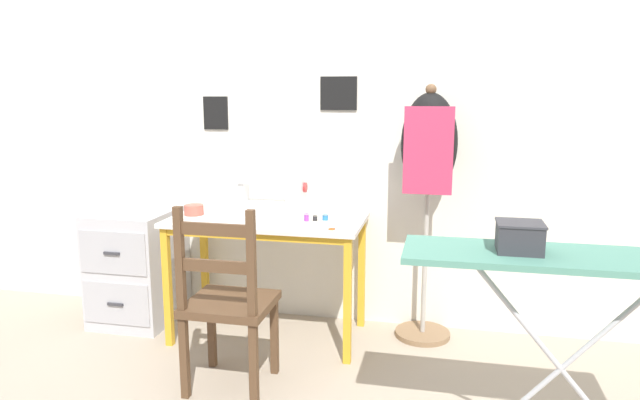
{
  "coord_description": "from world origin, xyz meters",
  "views": [
    {
      "loc": [
        0.98,
        -2.75,
        1.41
      ],
      "look_at": [
        0.31,
        0.26,
        0.83
      ],
      "focal_mm": 32.0,
      "sensor_mm": 36.0,
      "label": 1
    }
  ],
  "objects_px": {
    "filing_cabinet": "(138,266)",
    "dress_form": "(429,160)",
    "sewing_machine": "(275,194)",
    "ironing_board": "(569,268)",
    "wooden_chair": "(228,304)",
    "thread_spool_near_machine": "(306,218)",
    "thread_spool_far_edge": "(325,217)",
    "thread_spool_mid_table": "(315,218)",
    "storage_box": "(520,237)",
    "fabric_bowl": "(194,210)",
    "scissors": "(336,228)"
  },
  "relations": [
    {
      "from": "sewing_machine",
      "to": "scissors",
      "type": "relative_size",
      "value": 3.02
    },
    {
      "from": "filing_cabinet",
      "to": "dress_form",
      "type": "height_order",
      "value": "dress_form"
    },
    {
      "from": "thread_spool_mid_table",
      "to": "wooden_chair",
      "type": "distance_m",
      "value": 0.73
    },
    {
      "from": "fabric_bowl",
      "to": "wooden_chair",
      "type": "height_order",
      "value": "wooden_chair"
    },
    {
      "from": "scissors",
      "to": "thread_spool_far_edge",
      "type": "height_order",
      "value": "thread_spool_far_edge"
    },
    {
      "from": "thread_spool_mid_table",
      "to": "filing_cabinet",
      "type": "distance_m",
      "value": 1.22
    },
    {
      "from": "fabric_bowl",
      "to": "ironing_board",
      "type": "bearing_deg",
      "value": -26.33
    },
    {
      "from": "sewing_machine",
      "to": "thread_spool_far_edge",
      "type": "bearing_deg",
      "value": -12.73
    },
    {
      "from": "wooden_chair",
      "to": "ironing_board",
      "type": "bearing_deg",
      "value": -12.36
    },
    {
      "from": "thread_spool_mid_table",
      "to": "wooden_chair",
      "type": "height_order",
      "value": "wooden_chair"
    },
    {
      "from": "thread_spool_far_edge",
      "to": "storage_box",
      "type": "xyz_separation_m",
      "value": [
        0.91,
        -0.93,
        0.17
      ]
    },
    {
      "from": "fabric_bowl",
      "to": "scissors",
      "type": "distance_m",
      "value": 0.89
    },
    {
      "from": "thread_spool_far_edge",
      "to": "dress_form",
      "type": "xyz_separation_m",
      "value": [
        0.55,
        0.18,
        0.32
      ]
    },
    {
      "from": "sewing_machine",
      "to": "ironing_board",
      "type": "height_order",
      "value": "sewing_machine"
    },
    {
      "from": "fabric_bowl",
      "to": "storage_box",
      "type": "height_order",
      "value": "storage_box"
    },
    {
      "from": "fabric_bowl",
      "to": "thread_spool_far_edge",
      "type": "relative_size",
      "value": 2.84
    },
    {
      "from": "scissors",
      "to": "ironing_board",
      "type": "height_order",
      "value": "ironing_board"
    },
    {
      "from": "storage_box",
      "to": "sewing_machine",
      "type": "bearing_deg",
      "value": 140.6
    },
    {
      "from": "sewing_machine",
      "to": "fabric_bowl",
      "type": "distance_m",
      "value": 0.49
    },
    {
      "from": "fabric_bowl",
      "to": "dress_form",
      "type": "height_order",
      "value": "dress_form"
    },
    {
      "from": "thread_spool_mid_table",
      "to": "ironing_board",
      "type": "xyz_separation_m",
      "value": [
        1.14,
        -0.91,
        0.07
      ]
    },
    {
      "from": "scissors",
      "to": "dress_form",
      "type": "relative_size",
      "value": 0.09
    },
    {
      "from": "ironing_board",
      "to": "thread_spool_far_edge",
      "type": "bearing_deg",
      "value": 139.21
    },
    {
      "from": "filing_cabinet",
      "to": "thread_spool_far_edge",
      "type": "bearing_deg",
      "value": -3.16
    },
    {
      "from": "filing_cabinet",
      "to": "ironing_board",
      "type": "xyz_separation_m",
      "value": [
        2.3,
        -1.0,
        0.45
      ]
    },
    {
      "from": "thread_spool_mid_table",
      "to": "thread_spool_near_machine",
      "type": "bearing_deg",
      "value": -153.62
    },
    {
      "from": "ironing_board",
      "to": "thread_spool_mid_table",
      "type": "bearing_deg",
      "value": 141.27
    },
    {
      "from": "sewing_machine",
      "to": "fabric_bowl",
      "type": "height_order",
      "value": "sewing_machine"
    },
    {
      "from": "fabric_bowl",
      "to": "thread_spool_far_edge",
      "type": "height_order",
      "value": "fabric_bowl"
    },
    {
      "from": "fabric_bowl",
      "to": "thread_spool_mid_table",
      "type": "relative_size",
      "value": 3.33
    },
    {
      "from": "ironing_board",
      "to": "storage_box",
      "type": "xyz_separation_m",
      "value": [
        -0.17,
        0.0,
        0.1
      ]
    },
    {
      "from": "thread_spool_mid_table",
      "to": "scissors",
      "type": "bearing_deg",
      "value": -45.21
    },
    {
      "from": "sewing_machine",
      "to": "dress_form",
      "type": "distance_m",
      "value": 0.89
    },
    {
      "from": "fabric_bowl",
      "to": "thread_spool_near_machine",
      "type": "relative_size",
      "value": 2.57
    },
    {
      "from": "thread_spool_near_machine",
      "to": "storage_box",
      "type": "xyz_separation_m",
      "value": [
        1.01,
        -0.89,
        0.17
      ]
    },
    {
      "from": "thread_spool_mid_table",
      "to": "storage_box",
      "type": "distance_m",
      "value": 1.34
    },
    {
      "from": "scissors",
      "to": "dress_form",
      "type": "distance_m",
      "value": 0.66
    },
    {
      "from": "wooden_chair",
      "to": "dress_form",
      "type": "distance_m",
      "value": 1.35
    },
    {
      "from": "sewing_machine",
      "to": "wooden_chair",
      "type": "distance_m",
      "value": 0.81
    },
    {
      "from": "sewing_machine",
      "to": "ironing_board",
      "type": "relative_size",
      "value": 0.34
    },
    {
      "from": "thread_spool_far_edge",
      "to": "storage_box",
      "type": "relative_size",
      "value": 0.24
    },
    {
      "from": "thread_spool_mid_table",
      "to": "filing_cabinet",
      "type": "bearing_deg",
      "value": 175.51
    },
    {
      "from": "thread_spool_near_machine",
      "to": "storage_box",
      "type": "bearing_deg",
      "value": -41.37
    },
    {
      "from": "dress_form",
      "to": "ironing_board",
      "type": "distance_m",
      "value": 1.26
    },
    {
      "from": "fabric_bowl",
      "to": "thread_spool_near_machine",
      "type": "height_order",
      "value": "fabric_bowl"
    },
    {
      "from": "scissors",
      "to": "thread_spool_far_edge",
      "type": "distance_m",
      "value": 0.2
    },
    {
      "from": "thread_spool_near_machine",
      "to": "thread_spool_far_edge",
      "type": "distance_m",
      "value": 0.11
    },
    {
      "from": "thread_spool_near_machine",
      "to": "dress_form",
      "type": "bearing_deg",
      "value": 19.27
    },
    {
      "from": "thread_spool_near_machine",
      "to": "wooden_chair",
      "type": "distance_m",
      "value": 0.7
    },
    {
      "from": "thread_spool_far_edge",
      "to": "ironing_board",
      "type": "xyz_separation_m",
      "value": [
        1.09,
        -0.94,
        0.07
      ]
    }
  ]
}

